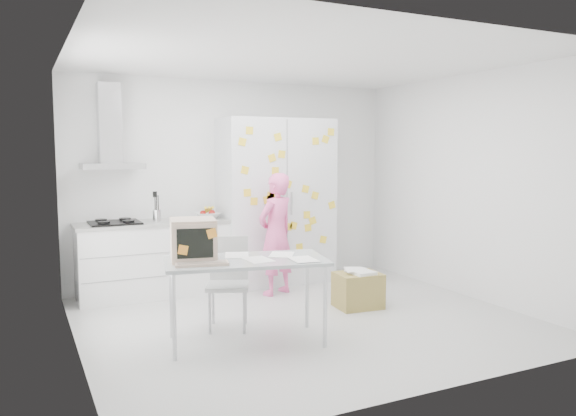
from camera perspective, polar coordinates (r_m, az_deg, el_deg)
name	(u,v)px	position (r m, az deg, el deg)	size (l,w,h in m)	color
floor	(304,320)	(6.06, 1.65, -11.35)	(4.50, 4.00, 0.02)	silver
walls	(276,188)	(6.45, -1.27, 2.02)	(4.52, 4.01, 2.70)	white
ceiling	(305,59)	(5.86, 1.73, 14.88)	(4.50, 4.00, 0.02)	white
counter_run	(154,258)	(7.11, -13.47, -4.92)	(1.84, 0.63, 1.28)	white
range_hood	(110,136)	(7.04, -17.62, 7.03)	(0.70, 0.48, 1.01)	silver
tall_cabinet	(276,201)	(7.52, -1.19, 0.67)	(1.50, 0.68, 2.20)	silver
person	(276,234)	(6.93, -1.22, -2.66)	(0.55, 0.36, 1.51)	pink
desk	(213,249)	(5.17, -7.65, -4.20)	(1.59, 1.02, 1.17)	#AAB3B5
chair	(228,277)	(5.73, -6.08, -6.94)	(0.54, 0.54, 0.91)	#AEAEAC
cardboard_box	(358,290)	(6.50, 7.13, -8.23)	(0.53, 0.44, 0.43)	#9D8B44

